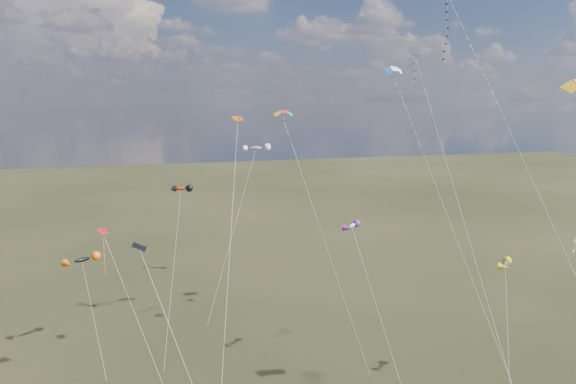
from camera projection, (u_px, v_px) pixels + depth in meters
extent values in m
cylinder|color=silver|center=(547.00, 210.00, 41.74)|extent=(4.87, 24.58, 37.79)
cube|color=#121C53|center=(415.00, 55.00, 56.86)|extent=(1.05, 1.05, 0.32)
cylinder|color=silver|center=(464.00, 223.00, 48.39)|extent=(1.31, 23.67, 32.62)
cube|color=black|center=(139.00, 247.00, 34.85)|extent=(1.02, 1.09, 0.43)
cube|color=#B41113|center=(103.00, 231.00, 48.30)|extent=(1.31, 1.30, 0.36)
cylinder|color=silver|center=(139.00, 324.00, 46.30)|extent=(5.97, 8.82, 15.56)
cube|color=#C2440D|center=(238.00, 119.00, 48.87)|extent=(1.04, 0.98, 0.40)
cylinder|color=silver|center=(228.00, 286.00, 41.36)|extent=(5.56, 19.22, 26.00)
cylinder|color=silver|center=(451.00, 220.00, 52.15)|extent=(2.43, 22.85, 31.33)
cylinder|color=silver|center=(324.00, 235.00, 56.10)|extent=(5.16, 14.85, 26.39)
cube|color=#332316|center=(371.00, 376.00, 52.09)|extent=(0.10, 0.10, 0.12)
ellipsoid|color=black|center=(82.00, 260.00, 56.86)|extent=(3.69, 2.91, 1.13)
cylinder|color=silver|center=(94.00, 318.00, 53.92)|extent=(2.61, 8.89, 10.27)
cube|color=#332316|center=(107.00, 382.00, 50.96)|extent=(0.10, 0.10, 0.12)
ellipsoid|color=red|center=(181.00, 189.00, 62.35)|extent=(2.70, 2.15, 1.05)
cylinder|color=silver|center=(173.00, 273.00, 57.69)|extent=(3.24, 12.19, 17.10)
cube|color=#332316|center=(164.00, 372.00, 53.01)|extent=(0.10, 0.10, 0.12)
ellipsoid|color=white|center=(352.00, 225.00, 52.36)|extent=(2.18, 2.03, 0.79)
cylinder|color=silver|center=(379.00, 313.00, 49.22)|extent=(1.81, 10.00, 15.12)
ellipsoid|color=red|center=(256.00, 148.00, 76.31)|extent=(4.03, 2.43, 1.25)
cylinder|color=silver|center=(234.00, 229.00, 70.08)|extent=(9.52, 14.42, 20.67)
cube|color=#332316|center=(207.00, 325.00, 63.84)|extent=(0.10, 0.10, 0.12)
ellipsoid|color=#205FA8|center=(505.00, 263.00, 48.37)|extent=(2.03, 1.97, 0.90)
cylinder|color=silver|center=(508.00, 345.00, 45.54)|extent=(4.02, 7.27, 12.55)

